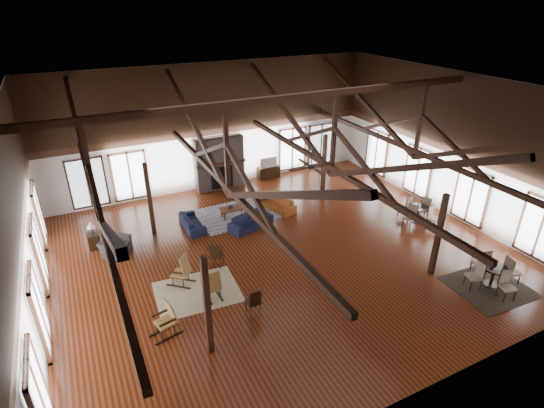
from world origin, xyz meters
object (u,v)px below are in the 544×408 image
sofa_navy_front (251,221)px  coffee_table (233,209)px  cafe_table_far (419,212)px  armchair (115,247)px  tv_console (268,172)px  sofa_navy_left (192,222)px  cafe_table_near (494,273)px  sofa_orange (277,204)px

sofa_navy_front → coffee_table: 1.26m
sofa_navy_front → cafe_table_far: size_ratio=1.01×
armchair → coffee_table: bearing=-40.9°
cafe_table_far → tv_console: (-3.56, 7.19, -0.18)m
sofa_navy_front → cafe_table_far: cafe_table_far is taller
sofa_navy_left → cafe_table_near: cafe_table_near is taller
cafe_table_near → tv_console: cafe_table_near is taller
sofa_navy_front → sofa_orange: 2.02m
sofa_orange → armchair: size_ratio=1.86×
armchair → cafe_table_far: bearing=-65.0°
sofa_navy_left → armchair: bearing=101.6°
sofa_orange → tv_console: 3.70m
sofa_navy_front → coffee_table: (-0.29, 1.22, 0.09)m
armchair → cafe_table_far: (11.86, -3.09, 0.16)m
coffee_table → sofa_navy_front: bearing=-75.9°
cafe_table_near → sofa_navy_left: bearing=133.6°
sofa_navy_front → tv_console: 5.41m
coffee_table → armchair: size_ratio=1.14×
sofa_orange → armchair: bearing=-101.5°
sofa_navy_left → cafe_table_far: bearing=-113.6°
sofa_orange → cafe_table_far: 6.08m
sofa_orange → coffee_table: (-2.04, 0.21, 0.10)m
cafe_table_far → tv_console: size_ratio=1.59×
cafe_table_far → sofa_orange: bearing=142.3°
armchair → sofa_navy_left: bearing=-38.4°
sofa_navy_front → cafe_table_far: bearing=-39.4°
sofa_navy_left → armchair: (-3.13, -0.66, 0.06)m
sofa_navy_front → coffee_table: size_ratio=1.71×
sofa_orange → tv_console: size_ratio=1.54×
sofa_navy_left → tv_console: 6.21m
coffee_table → armchair: bearing=-169.8°
cafe_table_near → sofa_navy_front: bearing=128.2°
cafe_table_near → tv_console: size_ratio=1.62×
sofa_navy_front → armchair: armchair is taller
sofa_navy_front → coffee_table: sofa_navy_front is taller
coffee_table → cafe_table_far: cafe_table_far is taller
coffee_table → armchair: 5.08m
tv_console → cafe_table_far: bearing=-63.7°
sofa_orange → coffee_table: bearing=-112.4°
cafe_table_near → sofa_orange: bearing=115.4°
sofa_navy_left → sofa_navy_front: bearing=-116.2°
sofa_navy_left → sofa_orange: sofa_orange is taller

